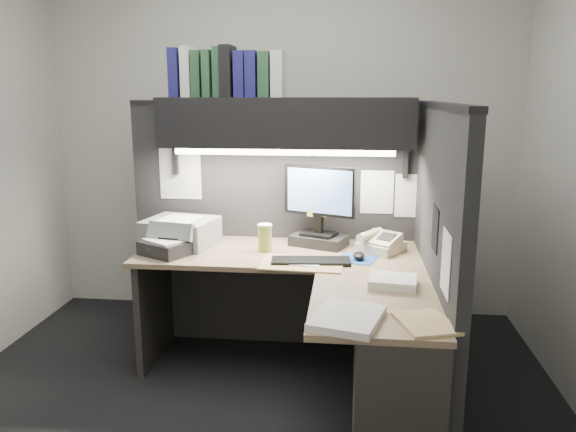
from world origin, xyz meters
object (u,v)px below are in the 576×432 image
at_px(monitor, 319,214).
at_px(keyboard, 311,261).
at_px(desk, 328,336).
at_px(notebook_stack, 167,248).
at_px(overhead_shelf, 286,122).
at_px(coffee_cup, 265,238).
at_px(telephone, 381,244).
at_px(printer, 181,232).

relative_size(monitor, keyboard, 1.13).
xyz_separation_m(desk, notebook_stack, (-0.99, 0.43, 0.33)).
height_order(desk, overhead_shelf, overhead_shelf).
distance_m(overhead_shelf, monitor, 0.61).
bearing_deg(keyboard, notebook_stack, 169.77).
bearing_deg(coffee_cup, notebook_stack, -166.93).
distance_m(monitor, keyboard, 0.42).
relative_size(overhead_shelf, monitor, 3.06).
xyz_separation_m(monitor, notebook_stack, (-0.90, -0.29, -0.16)).
bearing_deg(telephone, monitor, -158.96).
bearing_deg(monitor, overhead_shelf, -166.68).
bearing_deg(overhead_shelf, coffee_cup, -120.26).
xyz_separation_m(coffee_cup, printer, (-0.55, 0.09, 0.00)).
distance_m(keyboard, printer, 0.91).
distance_m(monitor, coffee_cup, 0.38).
distance_m(keyboard, notebook_stack, 0.88).
bearing_deg(monitor, coffee_cup, -132.72).
bearing_deg(overhead_shelf, printer, -171.40).
xyz_separation_m(overhead_shelf, printer, (-0.66, -0.10, -0.69)).
bearing_deg(overhead_shelf, telephone, -11.11).
height_order(monitor, printer, monitor).
relative_size(desk, keyboard, 3.79).
xyz_separation_m(coffee_cup, notebook_stack, (-0.58, -0.13, -0.04)).
bearing_deg(telephone, notebook_stack, -137.00).
height_order(overhead_shelf, printer, overhead_shelf).
distance_m(telephone, coffee_cup, 0.71).
relative_size(overhead_shelf, notebook_stack, 5.64).
height_order(monitor, notebook_stack, monitor).
xyz_separation_m(telephone, notebook_stack, (-1.28, -0.20, -0.01)).
xyz_separation_m(keyboard, coffee_cup, (-0.30, 0.22, 0.07)).
height_order(desk, printer, printer).
bearing_deg(desk, overhead_shelf, 111.79).
xyz_separation_m(desk, monitor, (-0.09, 0.72, 0.49)).
bearing_deg(notebook_stack, desk, -23.66).
height_order(overhead_shelf, telephone, overhead_shelf).
xyz_separation_m(monitor, printer, (-0.87, -0.07, -0.12)).
bearing_deg(notebook_stack, overhead_shelf, 25.08).
relative_size(coffee_cup, printer, 0.38).
xyz_separation_m(telephone, coffee_cup, (-0.71, -0.07, 0.03)).
height_order(desk, monitor, monitor).
xyz_separation_m(telephone, printer, (-1.26, 0.02, 0.04)).
bearing_deg(notebook_stack, monitor, 18.03).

